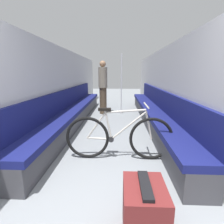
% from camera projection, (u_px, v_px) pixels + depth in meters
% --- Properties ---
extents(wall_left, '(0.10, 10.40, 2.06)m').
position_uv_depth(wall_left, '(62.00, 87.00, 4.69)').
color(wall_left, '#B2B2B7').
rests_on(wall_left, ground).
extents(wall_right, '(0.10, 10.40, 2.06)m').
position_uv_depth(wall_right, '(166.00, 88.00, 4.57)').
color(wall_right, '#B2B2B7').
rests_on(wall_right, ground).
extents(bench_seat_row_left, '(0.50, 6.26, 0.96)m').
position_uv_depth(bench_seat_row_left, '(74.00, 112.00, 4.97)').
color(bench_seat_row_left, '#3D3D42').
rests_on(bench_seat_row_left, ground).
extents(bench_seat_row_right, '(0.50, 6.26, 0.96)m').
position_uv_depth(bench_seat_row_right, '(153.00, 113.00, 4.87)').
color(bench_seat_row_right, '#3D3D42').
rests_on(bench_seat_row_right, ground).
extents(bicycle, '(1.76, 0.46, 0.93)m').
position_uv_depth(bicycle, '(119.00, 137.00, 2.86)').
color(bicycle, black).
rests_on(bicycle, ground).
extents(grab_pole_near, '(0.08, 0.08, 2.04)m').
position_uv_depth(grab_pole_near, '(121.00, 85.00, 6.00)').
color(grab_pole_near, gray).
rests_on(grab_pole_near, ground).
extents(passenger_standing, '(0.30, 0.30, 1.81)m').
position_uv_depth(passenger_standing, '(103.00, 87.00, 6.01)').
color(passenger_standing, '#473828').
rests_on(passenger_standing, ground).
extents(luggage_bag, '(0.36, 0.46, 0.50)m').
position_uv_depth(luggage_bag, '(144.00, 210.00, 1.51)').
color(luggage_bag, maroon).
rests_on(luggage_bag, ground).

